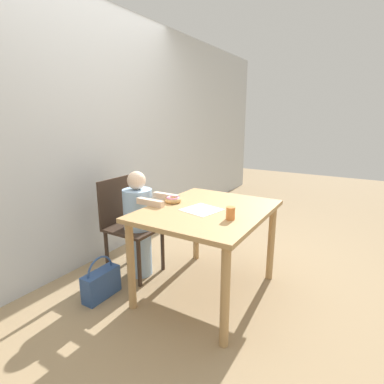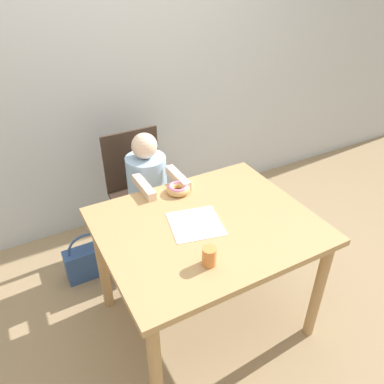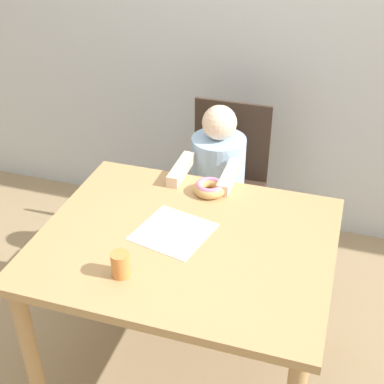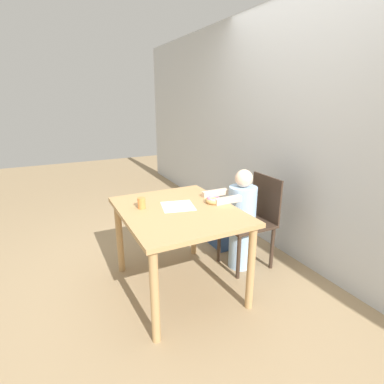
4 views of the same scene
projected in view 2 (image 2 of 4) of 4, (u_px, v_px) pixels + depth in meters
name	position (u px, v px, depth m)	size (l,w,h in m)	color
ground_plane	(205.00, 317.00, 2.32)	(12.00, 12.00, 0.00)	#997F5B
wall_back	(114.00, 64.00, 2.59)	(8.00, 0.05, 2.50)	silver
dining_table	(207.00, 238.00, 1.98)	(1.09, 0.89, 0.74)	tan
chair	(142.00, 194.00, 2.64)	(0.40, 0.45, 0.89)	#38281E
child_figure	(149.00, 201.00, 2.53)	(0.27, 0.49, 0.98)	#99BCE0
donut	(178.00, 189.00, 2.15)	(0.14, 0.14, 0.05)	tan
napkin	(196.00, 224.00, 1.91)	(0.31, 0.31, 0.00)	white
handbag	(89.00, 260.00, 2.56)	(0.32, 0.12, 0.36)	#2D4C84
cup	(209.00, 256.00, 1.65)	(0.06, 0.06, 0.09)	orange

